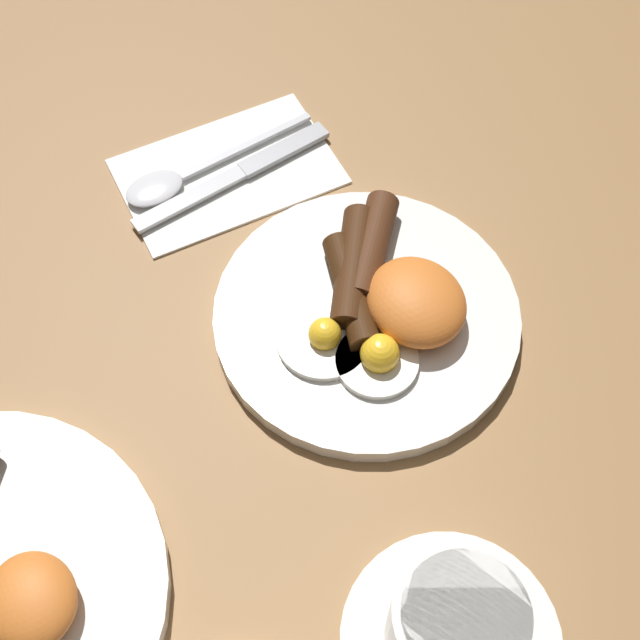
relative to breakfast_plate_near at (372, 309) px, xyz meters
The scene contains 6 objects.
ground_plane 0.02m from the breakfast_plate_near, 84.81° to the left, with size 3.00×3.00×0.00m, color olive.
breakfast_plate_near is the anchor object (origin of this frame).
teacup_near 0.25m from the breakfast_plate_near, 162.48° to the left, with size 0.14×0.14×0.07m.
napkin 0.20m from the breakfast_plate_near, 10.88° to the left, with size 0.12×0.19×0.01m, color white.
knife 0.18m from the breakfast_plate_near, ahead, with size 0.04×0.19×0.01m.
spoon 0.22m from the breakfast_plate_near, 23.02° to the left, with size 0.04×0.19×0.01m.
Camera 1 is at (-0.31, 0.20, 0.60)m, focal length 50.00 mm.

